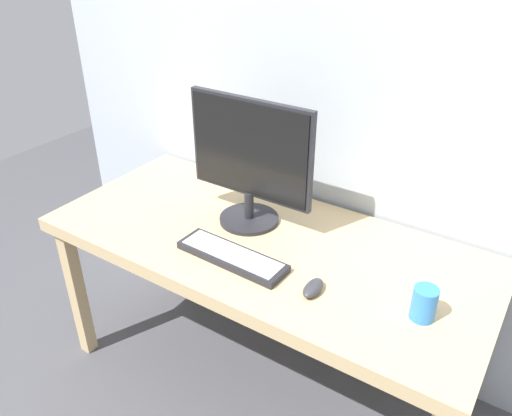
% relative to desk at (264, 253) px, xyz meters
% --- Properties ---
extents(ground_plane, '(6.00, 6.00, 0.00)m').
position_rel_desk_xyz_m(ground_plane, '(0.00, 0.00, -0.65)').
color(ground_plane, '#4C4C51').
extents(desk, '(1.63, 0.73, 0.71)m').
position_rel_desk_xyz_m(desk, '(0.00, 0.00, 0.00)').
color(desk, tan).
rests_on(desk, ground_plane).
extents(monitor, '(0.51, 0.23, 0.49)m').
position_rel_desk_xyz_m(monitor, '(-0.12, 0.09, 0.32)').
color(monitor, '#232328').
rests_on(monitor, desk).
extents(keyboard_primary, '(0.41, 0.13, 0.03)m').
position_rel_desk_xyz_m(keyboard_primary, '(-0.02, -0.17, 0.08)').
color(keyboard_primary, '#232328').
rests_on(keyboard_primary, desk).
extents(mouse, '(0.05, 0.11, 0.03)m').
position_rel_desk_xyz_m(mouse, '(0.29, -0.17, 0.08)').
color(mouse, '#333338').
rests_on(mouse, desk).
extents(coffee_mug, '(0.07, 0.07, 0.11)m').
position_rel_desk_xyz_m(coffee_mug, '(0.61, -0.10, 0.12)').
color(coffee_mug, '#337FD8').
rests_on(coffee_mug, desk).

